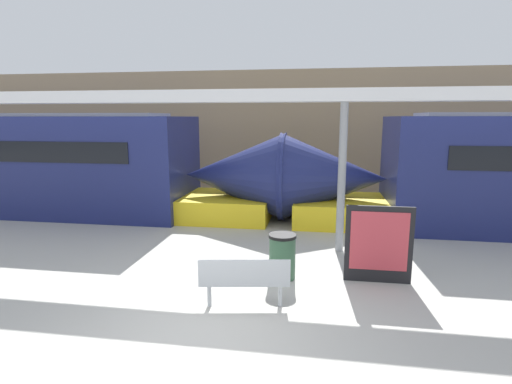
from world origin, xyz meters
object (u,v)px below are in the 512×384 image
Objects in this scene: bench_near at (244,278)px; support_column_near at (342,179)px; train_right at (5,165)px; poster_board at (379,244)px; trash_bin at (282,256)px.

support_column_near is (1.66, 3.19, 1.18)m from bench_near.
train_right is 12.38m from poster_board.
trash_bin is 0.59× the size of poster_board.
trash_bin is (9.75, -4.52, -1.07)m from train_right.
train_right is 5.47× the size of support_column_near.
trash_bin is at bearing -122.44° from support_column_near.
trash_bin is (0.49, 1.36, -0.08)m from bench_near.
support_column_near reaches higher than train_right.
train_right reaches higher than trash_bin.
support_column_near is (10.92, -2.68, 0.19)m from train_right.
poster_board is at bearing -70.49° from support_column_near.
support_column_near is at bearing -13.78° from train_right.
bench_near is at bearing -117.40° from support_column_near.
trash_bin is 2.52m from support_column_near.
poster_board is 2.10m from support_column_near.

